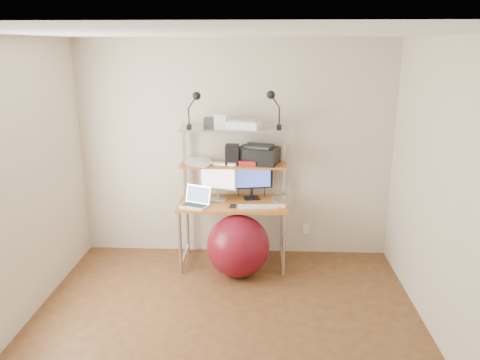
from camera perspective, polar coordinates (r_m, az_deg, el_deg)
The scene contains 20 objects.
room at distance 3.66m, azimuth -2.27°, elevation -2.48°, with size 3.60×3.60×3.60m.
computer_desk at distance 5.18m, azimuth -0.82°, elevation -0.28°, with size 1.20×0.60×1.57m.
wall_outlet at distance 5.68m, azimuth 8.02°, elevation -5.93°, with size 0.08×0.01×0.12m, color white.
monitor_silver at distance 5.21m, azimuth -2.71°, elevation 0.22°, with size 0.43×0.19×0.47m.
monitor_black at distance 5.26m, azimuth 1.44°, elevation 0.21°, with size 0.47×0.16×0.48m.
laptop at distance 5.12m, azimuth -5.33°, elevation -2.58°, with size 0.37×0.34×0.26m.
keyboard at distance 5.04m, azimuth 2.19°, elevation -3.25°, with size 0.43×0.12×0.01m, color white.
mouse at distance 5.06m, azimuth 5.08°, elevation -3.16°, with size 0.09×0.05×0.02m, color white.
mac_mini at distance 5.25m, azimuth 5.10°, elevation -2.39°, with size 0.19×0.19×0.04m, color silver.
phone at distance 5.06m, azimuth -0.88°, elevation -3.20°, with size 0.06×0.12×0.01m, color black.
printer at distance 5.20m, azimuth 2.25°, elevation 3.11°, with size 0.50×0.41×0.21m.
nas_cube at distance 5.16m, azimuth -0.95°, elevation 3.15°, with size 0.15×0.15×0.22m, color black.
red_box at distance 5.13m, azimuth 0.93°, elevation 2.12°, with size 0.19×0.12×0.05m, color red.
scanner at distance 5.08m, azimuth 0.42°, elevation 6.81°, with size 0.41×0.32×0.10m.
box_white at distance 5.08m, azimuth -2.44°, elevation 7.14°, with size 0.13×0.11×0.15m, color white.
box_grey at distance 5.14m, azimuth -3.77°, elevation 6.99°, with size 0.11×0.11×0.11m, color #2F2E31.
clip_lamp_left at distance 5.01m, azimuth -5.51°, elevation 9.45°, with size 0.16×0.09×0.40m.
clip_lamp_right at distance 5.00m, azimuth 4.00°, elevation 9.56°, with size 0.16×0.09×0.41m.
exercise_ball at distance 5.08m, azimuth -0.23°, elevation -8.04°, with size 0.68×0.68×0.68m, color maroon.
paper_stack at distance 5.23m, azimuth -5.06°, elevation 2.21°, with size 0.40×0.42×0.03m.
Camera 1 is at (0.31, -3.46, 2.42)m, focal length 35.00 mm.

